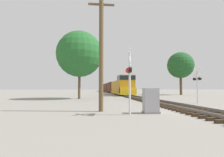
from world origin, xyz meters
TOP-DOWN VIEW (x-y plane):
  - ground_plane at (0.00, 0.00)m, footprint 400.00×400.00m
  - rail_track_bed at (0.00, -0.00)m, footprint 2.60×160.00m
  - freight_train at (0.00, 59.32)m, footprint 3.15×79.60m
  - crossing_signal_near at (-4.56, -1.69)m, footprint 0.43×1.01m
  - crossing_signal_far at (4.15, 5.33)m, footprint 0.49×1.01m
  - relay_cabinet at (-3.10, -1.18)m, footprint 1.00×0.66m
  - utility_pole at (-6.12, 0.03)m, footprint 1.80×0.30m
  - tree_far_right at (-8.63, 14.12)m, footprint 6.75×6.75m
  - tree_mid_background at (13.85, 27.09)m, footprint 6.12×6.12m

SIDE VIEW (x-z plane):
  - ground_plane at x=0.00m, z-range 0.00..0.00m
  - rail_track_bed at x=0.00m, z-range -0.02..0.29m
  - relay_cabinet at x=-3.10m, z-range -0.01..1.54m
  - freight_train at x=0.00m, z-range -0.25..3.91m
  - crossing_signal_far at x=4.15m, z-range 0.43..4.11m
  - crossing_signal_near at x=-4.56m, z-range 0.47..4.33m
  - utility_pole at x=-6.12m, z-range 0.11..8.04m
  - tree_far_right at x=-8.63m, z-range 1.59..11.54m
  - tree_mid_background at x=13.85m, z-range 1.93..11.96m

